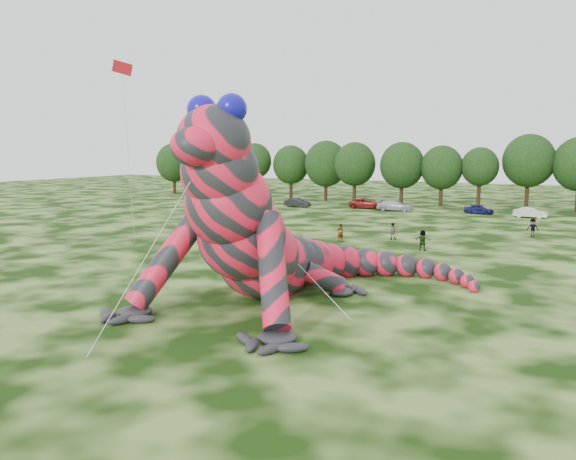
% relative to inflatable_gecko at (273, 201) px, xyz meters
% --- Properties ---
extents(ground, '(240.00, 240.00, 0.00)m').
position_rel_inflatable_gecko_xyz_m(ground, '(2.64, -0.73, -5.45)').
color(ground, '#16330A').
rests_on(ground, ground).
extents(inflatable_gecko, '(19.23, 22.53, 10.90)m').
position_rel_inflatable_gecko_xyz_m(inflatable_gecko, '(0.00, 0.00, 0.00)').
color(inflatable_gecko, '#F61B3C').
rests_on(inflatable_gecko, ground).
extents(flying_kite, '(4.56, 5.36, 15.52)m').
position_rel_inflatable_gecko_xyz_m(flying_kite, '(-15.44, 5.41, 7.82)').
color(flying_kite, red).
rests_on(flying_kite, ground).
extents(tree_0, '(6.91, 6.22, 9.51)m').
position_rel_inflatable_gecko_xyz_m(tree_0, '(-51.92, 58.50, -0.70)').
color(tree_0, black).
rests_on(tree_0, ground).
extents(tree_1, '(6.74, 6.07, 9.81)m').
position_rel_inflatable_gecko_xyz_m(tree_1, '(-45.71, 57.32, -0.55)').
color(tree_1, black).
rests_on(tree_1, ground).
extents(tree_2, '(7.04, 6.34, 9.64)m').
position_rel_inflatable_gecko_xyz_m(tree_2, '(-40.38, 58.03, -0.63)').
color(tree_2, black).
rests_on(tree_2, ground).
extents(tree_3, '(5.81, 5.23, 9.44)m').
position_rel_inflatable_gecko_xyz_m(tree_3, '(-33.07, 56.34, -0.73)').
color(tree_3, black).
rests_on(tree_3, ground).
extents(tree_4, '(6.22, 5.60, 9.06)m').
position_rel_inflatable_gecko_xyz_m(tree_4, '(-27.00, 57.98, -0.92)').
color(tree_4, black).
rests_on(tree_4, ground).
extents(tree_5, '(7.16, 6.44, 9.80)m').
position_rel_inflatable_gecko_xyz_m(tree_5, '(-20.48, 57.71, -0.55)').
color(tree_5, black).
rests_on(tree_5, ground).
extents(tree_6, '(6.52, 5.86, 9.49)m').
position_rel_inflatable_gecko_xyz_m(tree_6, '(-14.91, 55.95, -0.71)').
color(tree_6, black).
rests_on(tree_6, ground).
extents(tree_7, '(6.68, 6.01, 9.48)m').
position_rel_inflatable_gecko_xyz_m(tree_7, '(-7.44, 56.07, -0.71)').
color(tree_7, black).
rests_on(tree_7, ground).
extents(tree_8, '(6.14, 5.53, 8.94)m').
position_rel_inflatable_gecko_xyz_m(tree_8, '(-1.58, 56.26, -0.98)').
color(tree_8, black).
rests_on(tree_8, ground).
extents(tree_9, '(5.27, 4.74, 8.68)m').
position_rel_inflatable_gecko_xyz_m(tree_9, '(3.71, 56.61, -1.11)').
color(tree_9, black).
rests_on(tree_9, ground).
extents(tree_10, '(7.09, 6.38, 10.50)m').
position_rel_inflatable_gecko_xyz_m(tree_10, '(10.04, 57.85, -0.20)').
color(tree_10, black).
rests_on(tree_10, ground).
extents(car_0, '(4.65, 2.39, 1.51)m').
position_rel_inflatable_gecko_xyz_m(car_0, '(-31.51, 45.80, -4.70)').
color(car_0, silver).
rests_on(car_0, ground).
extents(car_1, '(3.99, 1.57, 1.30)m').
position_rel_inflatable_gecko_xyz_m(car_1, '(-20.04, 45.81, -4.80)').
color(car_1, black).
rests_on(car_1, ground).
extents(car_2, '(5.60, 3.10, 1.48)m').
position_rel_inflatable_gecko_xyz_m(car_2, '(-10.19, 48.47, -4.71)').
color(car_2, maroon).
rests_on(car_2, ground).
extents(car_3, '(4.99, 2.22, 1.42)m').
position_rel_inflatable_gecko_xyz_m(car_3, '(-6.02, 47.36, -4.74)').
color(car_3, '#B8BBC3').
rests_on(car_3, ground).
extents(car_4, '(3.89, 2.05, 1.26)m').
position_rel_inflatable_gecko_xyz_m(car_4, '(4.94, 48.19, -4.82)').
color(car_4, '#13174F').
rests_on(car_4, ground).
extents(car_5, '(4.01, 1.70, 1.29)m').
position_rel_inflatable_gecko_xyz_m(car_5, '(11.17, 46.76, -4.81)').
color(car_5, silver).
rests_on(car_5, ground).
extents(spectator_0, '(0.71, 0.71, 1.66)m').
position_rel_inflatable_gecko_xyz_m(spectator_0, '(-3.27, 19.34, -4.62)').
color(spectator_0, gray).
rests_on(spectator_0, ground).
extents(spectator_1, '(0.89, 0.76, 1.57)m').
position_rel_inflatable_gecko_xyz_m(spectator_1, '(0.62, 22.67, -4.67)').
color(spectator_1, gray).
rests_on(spectator_1, ground).
extents(spectator_4, '(0.61, 0.89, 1.74)m').
position_rel_inflatable_gecko_xyz_m(spectator_4, '(-18.79, 31.12, -4.58)').
color(spectator_4, gray).
rests_on(spectator_4, ground).
extents(spectator_5, '(1.63, 0.68, 1.70)m').
position_rel_inflatable_gecko_xyz_m(spectator_5, '(4.41, 18.32, -4.60)').
color(spectator_5, gray).
rests_on(spectator_5, ground).
extents(spectator_2, '(1.31, 1.01, 1.79)m').
position_rel_inflatable_gecko_xyz_m(spectator_2, '(12.23, 30.05, -4.56)').
color(spectator_2, gray).
rests_on(spectator_2, ground).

